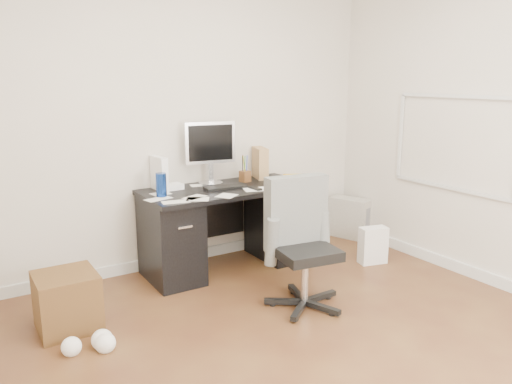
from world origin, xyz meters
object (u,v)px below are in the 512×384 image
Objects in this scene: desk at (227,225)px; lcd_monitor at (210,153)px; pc_tower at (349,218)px; wicker_basket at (67,301)px; office_chair at (306,245)px; keyboard at (226,187)px.

desk is 2.57× the size of lcd_monitor.
lcd_monitor reaches higher than desk.
lcd_monitor is 1.82m from pc_tower.
pc_tower is (1.62, -0.11, -0.83)m from lcd_monitor.
lcd_monitor is (-0.06, 0.19, 0.64)m from desk.
desk is at bearing 162.95° from pc_tower.
wicker_basket is at bearing -163.99° from desk.
wicker_basket is (-1.43, -0.62, -0.84)m from lcd_monitor.
desk is 1.57m from wicker_basket.
desk is 3.75× the size of wicker_basket.
office_chair is 2.47× the size of wicker_basket.
keyboard reaches higher than wicker_basket.
pc_tower is at bearing 9.51° from wicker_basket.
keyboard is 0.87× the size of pc_tower.
pc_tower is (1.45, 1.11, -0.28)m from office_chair.
office_chair is 1.73m from wicker_basket.
office_chair is at bearing -84.40° from desk.
lcd_monitor reaches higher than pc_tower.
keyboard reaches higher than pc_tower.
wicker_basket is at bearing -146.74° from lcd_monitor.
desk is 3.46× the size of pc_tower.
wicker_basket is at bearing 167.60° from office_chair.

